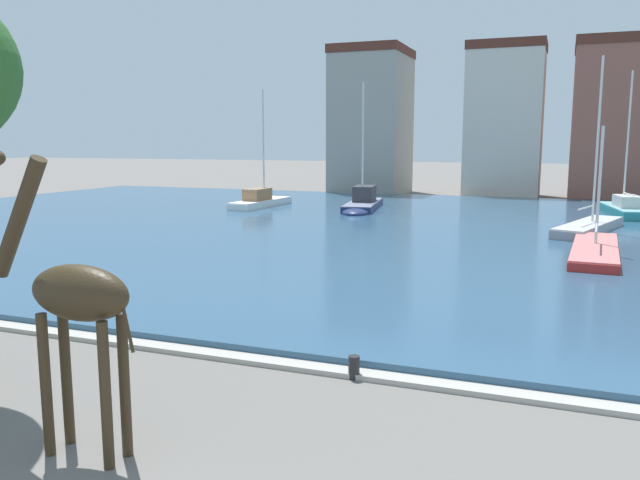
% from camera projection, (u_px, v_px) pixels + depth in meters
% --- Properties ---
extents(harbor_water, '(76.57, 43.44, 0.27)m').
position_uv_depth(harbor_water, '(445.00, 231.00, 34.55)').
color(harbor_water, '#2D5170').
rests_on(harbor_water, ground).
extents(quay_edge_coping, '(76.57, 0.50, 0.12)m').
position_uv_depth(quay_edge_coping, '(273.00, 362.00, 14.29)').
color(quay_edge_coping, '#ADA89E').
rests_on(quay_edge_coping, ground).
extents(giraffe_statue, '(2.88, 0.70, 5.03)m').
position_uv_depth(giraffe_statue, '(72.00, 298.00, 9.86)').
color(giraffe_statue, '#382B19').
rests_on(giraffe_statue, ground).
extents(sailboat_teal, '(3.10, 8.19, 9.38)m').
position_uv_depth(sailboat_teal, '(623.00, 210.00, 41.30)').
color(sailboat_teal, teal).
rests_on(sailboat_teal, ground).
extents(sailboat_navy, '(3.24, 8.69, 8.94)m').
position_uv_depth(sailboat_navy, '(362.00, 204.00, 44.50)').
color(sailboat_navy, navy).
rests_on(sailboat_navy, ground).
extents(sailboat_red, '(2.21, 9.82, 5.61)m').
position_uv_depth(sailboat_red, '(595.00, 250.00, 27.41)').
color(sailboat_red, red).
rests_on(sailboat_red, ground).
extents(sailboat_white, '(2.08, 7.62, 8.65)m').
position_uv_depth(sailboat_white, '(264.00, 202.00, 46.57)').
color(sailboat_white, white).
rests_on(sailboat_white, ground).
extents(sailboat_grey, '(4.07, 9.02, 9.30)m').
position_uv_depth(sailboat_grey, '(593.00, 227.00, 33.91)').
color(sailboat_grey, '#939399').
rests_on(sailboat_grey, ground).
extents(mooring_bollard, '(0.24, 0.24, 0.50)m').
position_uv_depth(mooring_bollard, '(354.00, 367.00, 13.43)').
color(mooring_bollard, '#232326').
rests_on(mooring_bollard, ground).
extents(townhouse_end_terrace, '(6.57, 7.75, 13.63)m').
position_uv_depth(townhouse_end_terrace, '(372.00, 122.00, 60.38)').
color(townhouse_end_terrace, gray).
rests_on(townhouse_end_terrace, ground).
extents(townhouse_corner_house, '(6.66, 5.51, 13.61)m').
position_uv_depth(townhouse_corner_house, '(504.00, 120.00, 57.10)').
color(townhouse_corner_house, beige).
rests_on(townhouse_corner_house, ground).
extents(townhouse_tall_gabled, '(7.12, 7.43, 13.38)m').
position_uv_depth(townhouse_tall_gabled, '(616.00, 120.00, 53.56)').
color(townhouse_tall_gabled, '#8E5142').
rests_on(townhouse_tall_gabled, ground).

